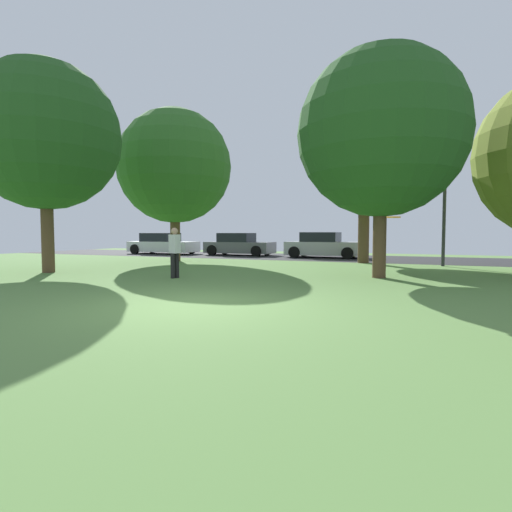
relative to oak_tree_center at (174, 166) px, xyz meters
The scene contains 12 objects.
ground_plane 13.58m from the oak_tree_center, 54.13° to the right, with size 44.00×44.00×0.00m, color #5B8442.
road_strip 10.47m from the oak_tree_center, 37.13° to the left, with size 44.00×6.40×0.01m, color #28282B.
oak_tree_center is the anchor object (origin of this frame).
maple_tree_far 9.10m from the oak_tree_center, 15.71° to the left, with size 4.15×4.15×6.53m.
oak_tree_left 6.70m from the oak_tree_center, 97.16° to the right, with size 5.18×5.18×7.40m.
maple_tree_near 10.84m from the oak_tree_center, 20.18° to the right, with size 5.19×5.19×7.09m.
person_thrower 8.60m from the oak_tree_center, 55.78° to the right, with size 0.37×0.30×1.57m.
frisbee_disc 14.13m from the oak_tree_center, 37.50° to the right, with size 0.38×0.38×0.03m.
parked_car_white 8.25m from the oak_tree_center, 131.00° to the left, with size 4.58×2.06×1.38m.
parked_car_grey 7.16m from the oak_tree_center, 83.49° to the left, with size 4.25×1.92×1.38m.
parked_car_silver 9.22m from the oak_tree_center, 43.10° to the left, with size 4.21×2.07×1.43m.
street_lamp_post 12.51m from the oak_tree_center, ahead, with size 0.14×0.14×4.50m, color #2D2D33.
Camera 1 is at (4.21, -6.73, 1.43)m, focal length 28.76 mm.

